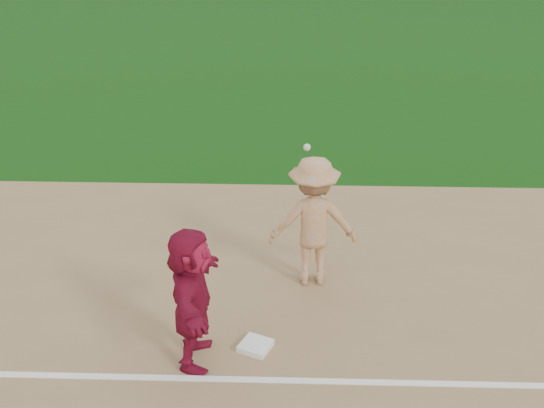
{
  "coord_description": "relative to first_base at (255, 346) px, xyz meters",
  "views": [
    {
      "loc": [
        0.28,
        -7.33,
        5.61
      ],
      "look_at": [
        0.0,
        1.5,
        1.3
      ],
      "focal_mm": 45.0,
      "sensor_mm": 36.0,
      "label": 1
    }
  ],
  "objects": [
    {
      "name": "ground",
      "position": [
        0.16,
        0.18,
        -0.06
      ],
      "size": [
        160.0,
        160.0,
        0.0
      ],
      "primitive_type": "plane",
      "color": "#103F0C",
      "rests_on": "ground"
    },
    {
      "name": "foul_line",
      "position": [
        0.16,
        -0.62,
        -0.04
      ],
      "size": [
        60.0,
        0.1,
        0.01
      ],
      "primitive_type": "cube",
      "color": "white",
      "rests_on": "infield_dirt"
    },
    {
      "name": "first_base",
      "position": [
        0.0,
        0.0,
        0.0
      ],
      "size": [
        0.49,
        0.49,
        0.08
      ],
      "primitive_type": "cube",
      "rotation": [
        0.0,
        0.0,
        -0.42
      ],
      "color": "white",
      "rests_on": "infield_dirt"
    },
    {
      "name": "base_runner",
      "position": [
        -0.75,
        -0.23,
        0.89
      ],
      "size": [
        0.6,
        1.74,
        1.86
      ],
      "primitive_type": "imported",
      "rotation": [
        0.0,
        0.0,
        1.6
      ],
      "color": "maroon",
      "rests_on": "infield_dirt"
    },
    {
      "name": "first_base_play",
      "position": [
        0.76,
        1.68,
        0.96
      ],
      "size": [
        1.35,
        1.25,
        2.51
      ],
      "color": "#A5A4A7",
      "rests_on": "infield_dirt"
    }
  ]
}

